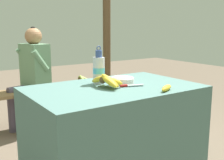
{
  "coord_description": "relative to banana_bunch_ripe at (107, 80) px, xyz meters",
  "views": [
    {
      "loc": [
        -1.14,
        -1.66,
        1.16
      ],
      "look_at": [
        0.02,
        0.05,
        0.76
      ],
      "focal_mm": 45.0,
      "sensor_mm": 36.0,
      "label": 1
    }
  ],
  "objects": [
    {
      "name": "seated_vendor",
      "position": [
        -0.11,
        1.36,
        -0.11
      ],
      "size": [
        0.44,
        0.42,
        1.15
      ],
      "rotation": [
        0.0,
        0.0,
        3.34
      ],
      "color": "#564C60",
      "rests_on": "ground_plane"
    },
    {
      "name": "banana_bunch_green",
      "position": [
        0.54,
        1.4,
        -0.26
      ],
      "size": [
        0.14,
        0.24,
        0.12
      ],
      "color": "#4C381E",
      "rests_on": "wooden_bench"
    },
    {
      "name": "serving_bowl",
      "position": [
        0.19,
        0.07,
        -0.03
      ],
      "size": [
        0.18,
        0.18,
        0.05
      ],
      "color": "white",
      "rests_on": "market_counter"
    },
    {
      "name": "knife",
      "position": [
        0.15,
        -0.06,
        -0.05
      ],
      "size": [
        0.18,
        0.08,
        0.02
      ],
      "rotation": [
        0.0,
        0.0,
        -0.29
      ],
      "color": "#BCBCC1",
      "rests_on": "market_counter"
    },
    {
      "name": "market_counter",
      "position": [
        0.07,
        0.0,
        -0.42
      ],
      "size": [
        1.24,
        0.79,
        0.72
      ],
      "color": "#4C706B",
      "rests_on": "ground_plane"
    },
    {
      "name": "wooden_bench",
      "position": [
        0.02,
        1.4,
        -0.39
      ],
      "size": [
        1.78,
        0.32,
        0.45
      ],
      "color": "brown",
      "rests_on": "ground_plane"
    },
    {
      "name": "loose_banana_front",
      "position": [
        0.29,
        -0.31,
        -0.04
      ],
      "size": [
        0.16,
        0.11,
        0.04
      ],
      "rotation": [
        0.0,
        0.0,
        0.46
      ],
      "color": "gold",
      "rests_on": "market_counter"
    },
    {
      "name": "support_post_far",
      "position": [
        1.07,
        1.65,
        0.46
      ],
      "size": [
        0.11,
        0.11,
        2.48
      ],
      "color": "#4C3823",
      "rests_on": "ground_plane"
    },
    {
      "name": "water_bottle",
      "position": [
        0.03,
        0.16,
        0.05
      ],
      "size": [
        0.09,
        0.09,
        0.29
      ],
      "color": "silver",
      "rests_on": "market_counter"
    },
    {
      "name": "banana_bunch_ripe",
      "position": [
        0.0,
        0.0,
        0.0
      ],
      "size": [
        0.17,
        0.29,
        0.12
      ],
      "color": "#4C381E",
      "rests_on": "market_counter"
    }
  ]
}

